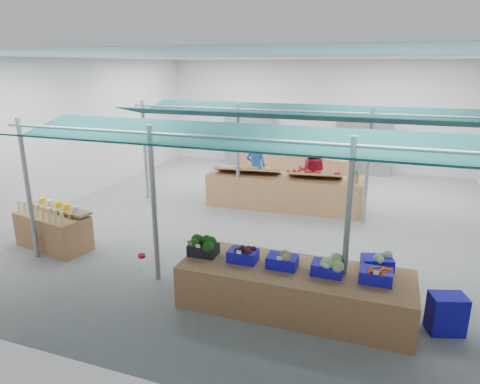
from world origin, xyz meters
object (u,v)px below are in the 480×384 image
at_px(bottle_shelf, 55,229).
at_px(crate_stack, 446,314).
at_px(vendor_left, 256,167).
at_px(fruit_counter, 283,192).
at_px(veg_counter, 294,289).
at_px(vendor_right, 312,171).

distance_m(bottle_shelf, crate_stack, 8.10).
relative_size(bottle_shelf, vendor_left, 1.07).
relative_size(fruit_counter, crate_stack, 7.01).
bearing_deg(fruit_counter, vendor_left, 134.24).
height_order(veg_counter, vendor_right, vendor_right).
height_order(fruit_counter, crate_stack, fruit_counter).
height_order(vendor_left, vendor_right, same).
xyz_separation_m(crate_stack, vendor_right, (-3.29, 6.12, 0.57)).
bearing_deg(veg_counter, vendor_left, 112.95).
height_order(veg_counter, crate_stack, veg_counter).
bearing_deg(vendor_right, fruit_counter, 58.14).
xyz_separation_m(veg_counter, crate_stack, (2.37, 0.17, -0.06)).
bearing_deg(fruit_counter, crate_stack, -55.48).
xyz_separation_m(fruit_counter, vendor_right, (0.60, 1.10, 0.41)).
bearing_deg(veg_counter, bottle_shelf, 172.53).
distance_m(bottle_shelf, veg_counter, 5.75).
height_order(bottle_shelf, vendor_left, vendor_left).
relative_size(veg_counter, vendor_left, 2.18).
relative_size(fruit_counter, vendor_right, 2.50).
distance_m(veg_counter, vendor_right, 6.37).
xyz_separation_m(bottle_shelf, crate_stack, (8.08, -0.54, -0.12)).
bearing_deg(vendor_left, crate_stack, 126.50).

